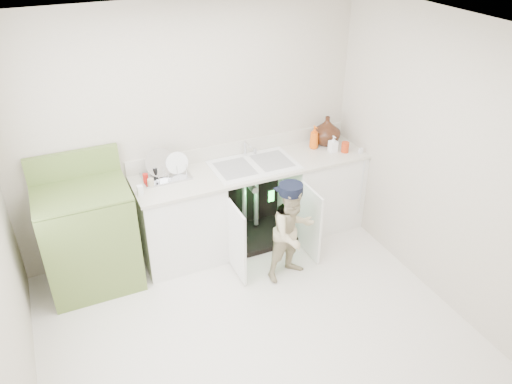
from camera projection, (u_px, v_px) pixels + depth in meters
ground at (253, 327)px, 4.34m from camera, size 3.50×3.50×0.00m
room_shell at (252, 206)px, 3.70m from camera, size 6.00×5.50×1.26m
counter_run at (256, 200)px, 5.25m from camera, size 2.44×1.02×1.21m
avocado_stove at (89, 237)px, 4.60m from camera, size 0.82×0.65×1.27m
repair_worker at (293, 231)px, 4.69m from camera, size 0.55×0.60×1.02m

